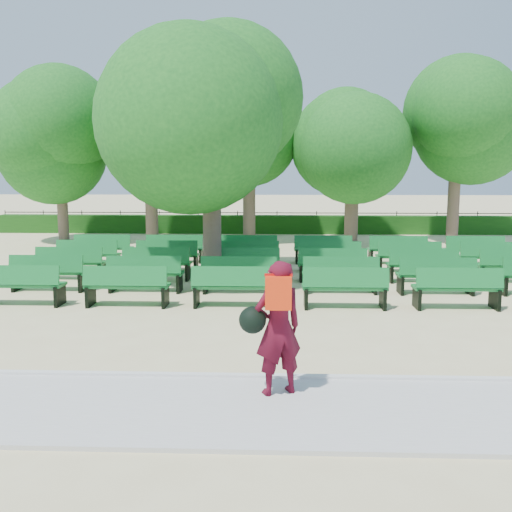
# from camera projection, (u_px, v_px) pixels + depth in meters

# --- Properties ---
(ground) EXTENTS (120.00, 120.00, 0.00)m
(ground) POSITION_uv_depth(u_px,v_px,m) (237.00, 292.00, 14.72)
(ground) COLOR beige
(paving) EXTENTS (30.00, 2.20, 0.06)m
(paving) POSITION_uv_depth(u_px,v_px,m) (196.00, 410.00, 7.41)
(paving) COLOR beige
(paving) RESTS_ON ground
(curb) EXTENTS (30.00, 0.12, 0.10)m
(curb) POSITION_uv_depth(u_px,v_px,m) (207.00, 377.00, 8.54)
(curb) COLOR silver
(curb) RESTS_ON ground
(hedge) EXTENTS (26.00, 0.70, 0.90)m
(hedge) POSITION_uv_depth(u_px,v_px,m) (257.00, 224.00, 28.49)
(hedge) COLOR #184A13
(hedge) RESTS_ON ground
(fence) EXTENTS (26.00, 0.10, 1.02)m
(fence) POSITION_uv_depth(u_px,v_px,m) (257.00, 232.00, 28.95)
(fence) COLOR black
(fence) RESTS_ON ground
(tree_line) EXTENTS (21.80, 6.80, 7.04)m
(tree_line) POSITION_uv_depth(u_px,v_px,m) (254.00, 243.00, 24.61)
(tree_line) COLOR #1E681E
(tree_line) RESTS_ON ground
(bench_array) EXTENTS (1.96, 0.71, 1.21)m
(bench_array) POSITION_uv_depth(u_px,v_px,m) (288.00, 277.00, 16.23)
(bench_array) COLOR #136D2C
(bench_array) RESTS_ON ground
(tree_among) EXTENTS (5.43, 5.43, 7.29)m
(tree_among) POSITION_uv_depth(u_px,v_px,m) (211.00, 106.00, 15.26)
(tree_among) COLOR brown
(tree_among) RESTS_ON ground
(person) EXTENTS (0.93, 0.68, 1.86)m
(person) POSITION_uv_depth(u_px,v_px,m) (276.00, 326.00, 7.74)
(person) COLOR #4C0A1A
(person) RESTS_ON ground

